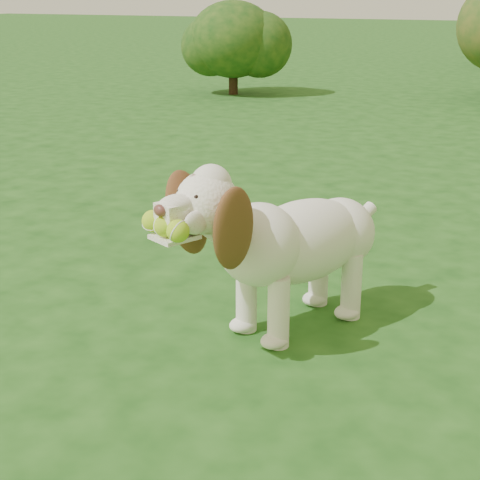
% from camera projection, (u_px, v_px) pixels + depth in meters
% --- Properties ---
extents(ground, '(80.00, 80.00, 0.00)m').
position_uv_depth(ground, '(382.00, 402.00, 2.62)').
color(ground, '#174213').
rests_on(ground, ground).
extents(dog, '(0.72, 1.17, 0.79)m').
position_uv_depth(dog, '(285.00, 238.00, 3.05)').
color(dog, white).
rests_on(dog, ground).
extents(shrub_a, '(1.26, 1.26, 1.30)m').
position_uv_depth(shrub_a, '(233.00, 39.00, 10.38)').
color(shrub_a, '#382314').
rests_on(shrub_a, ground).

